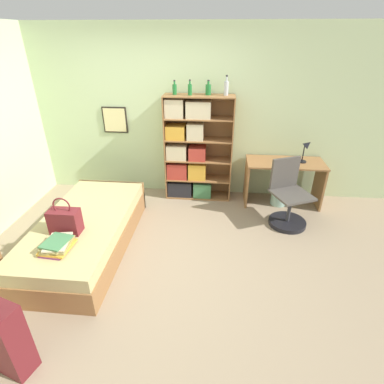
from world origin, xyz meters
The scene contains 14 objects.
ground_plane centered at (0.00, 0.00, 0.00)m, with size 14.00×14.00×0.00m, color gray.
wall_back centered at (0.00, 1.72, 1.30)m, with size 10.00×0.09×2.60m.
bed centered at (-0.68, 0.02, 0.22)m, with size 1.00×2.08×0.44m.
handbag centered at (-0.74, -0.30, 0.59)m, with size 0.33×0.18×0.44m.
book_stack_on_bed centered at (-0.69, -0.61, 0.49)m, with size 0.30×0.36×0.11m.
bookcase centered at (0.49, 1.50, 0.78)m, with size 1.05×0.33×1.64m.
bottle_green centered at (0.26, 1.52, 1.72)m, with size 0.06×0.06×0.20m.
bottle_brown centered at (0.48, 1.49, 1.73)m, with size 0.06×0.06×0.21m.
bottle_clear centered at (0.74, 1.54, 1.72)m, with size 0.08×0.08×0.21m.
bottle_blue centered at (1.00, 1.53, 1.75)m, with size 0.07×0.07×0.28m.
desk centered at (1.95, 1.40, 0.49)m, with size 1.16×0.54×0.71m.
desk_lamp centered at (2.22, 1.42, 0.94)m, with size 0.18×0.13×0.36m.
desk_chair centered at (1.93, 0.81, 0.30)m, with size 0.63×0.63×0.94m.
waste_bin centered at (1.92, 1.35, 0.13)m, with size 0.25×0.25×0.27m.
Camera 1 is at (0.93, -2.94, 2.42)m, focal length 28.00 mm.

